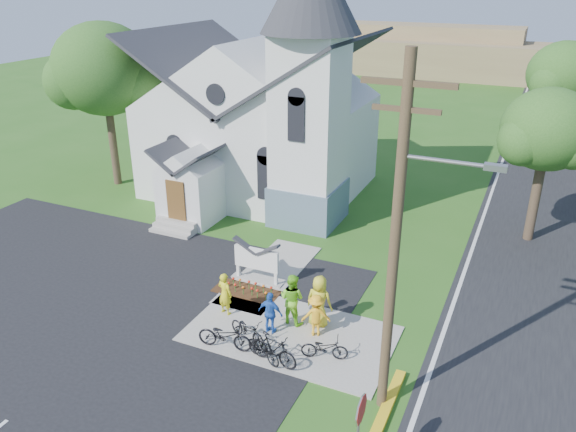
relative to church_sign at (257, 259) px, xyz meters
The scene contains 23 objects.
ground 3.57m from the church_sign, 69.44° to the right, with size 120.00×120.00×0.00m, color #2B5D1A.
parking_lot 7.86m from the church_sign, 138.12° to the right, with size 20.00×16.00×0.02m, color black.
road 16.30m from the church_sign, 46.49° to the left, with size 8.00×90.00×0.02m, color black.
sidewalk 3.95m from the church_sign, 45.00° to the right, with size 7.00×4.00×0.05m, color gray.
church 11.06m from the church_sign, 114.73° to the left, with size 12.35×12.00×13.00m.
church_sign is the anchor object (origin of this frame).
flower_bed 1.34m from the church_sign, 90.00° to the right, with size 2.60×1.10×0.07m, color #341C0E.
utility_pole 9.18m from the church_sign, 35.60° to the right, with size 3.45×0.28×10.00m.
stop_sign 9.97m from the church_sign, 48.12° to the right, with size 0.11×0.76×2.48m.
tree_lot_corner 15.53m from the church_sign, 152.02° to the left, with size 5.60×5.60×9.15m.
tree_road_near 13.75m from the church_sign, 42.21° to the left, with size 4.00×4.00×7.05m.
tree_road_mid 23.65m from the church_sign, 63.88° to the left, with size 4.40×4.40×7.80m.
distant_hills 53.34m from the church_sign, 85.10° to the left, with size 61.00×10.00×5.60m.
cyclist_0 2.54m from the church_sign, 89.17° to the right, with size 0.59×0.39×1.63m, color yellow.
bike_0 4.51m from the church_sign, 76.00° to the right, with size 0.65×1.87×0.98m, color black.
cyclist_1 3.20m from the church_sign, 39.69° to the right, with size 0.92×0.72×1.89m, color #7BDE29.
bike_1 5.10m from the church_sign, 60.21° to the right, with size 0.42×1.47×0.89m, color black.
cyclist_2 3.57m from the church_sign, 54.82° to the right, with size 0.91×0.38×1.55m, color blue.
bike_2 4.02m from the church_sign, 66.95° to the right, with size 0.56×1.60×0.84m, color black.
cyclist_3 4.26m from the church_sign, 34.25° to the right, with size 0.99×0.57×1.53m, color #FEAF1C.
bike_3 5.28m from the church_sign, 56.80° to the right, with size 0.50×1.77×1.06m, color black.
cyclist_4 3.85m from the church_sign, 28.10° to the right, with size 0.94×0.61×1.92m, color gold.
bike_4 5.53m from the church_sign, 39.27° to the right, with size 0.53×1.52×0.80m, color black.
Camera 1 is at (8.13, -14.19, 11.49)m, focal length 35.00 mm.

